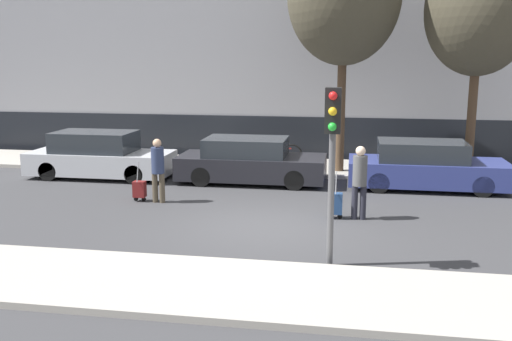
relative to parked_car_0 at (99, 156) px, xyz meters
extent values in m
plane|color=#38383A|center=(6.13, -4.54, -0.69)|extent=(80.00, 80.00, 0.00)
cube|color=#A39E93|center=(6.13, -8.29, -0.63)|extent=(28.00, 2.50, 0.12)
cube|color=#A39E93|center=(6.13, 2.46, -0.63)|extent=(28.00, 3.00, 0.12)
cube|color=gray|center=(6.13, 6.32, 4.05)|extent=(28.00, 3.33, 9.47)
cube|color=black|center=(6.13, 4.64, 0.11)|extent=(27.44, 0.06, 1.60)
cube|color=#B7BABF|center=(0.06, 0.00, -0.20)|extent=(4.60, 1.74, 0.70)
cube|color=#23282D|center=(-0.13, 0.00, 0.48)|extent=(2.53, 1.53, 0.65)
cylinder|color=black|center=(1.48, -0.78, -0.39)|extent=(0.60, 0.18, 0.60)
cylinder|color=black|center=(1.48, 0.78, -0.39)|extent=(0.60, 0.18, 0.60)
cylinder|color=black|center=(-1.37, -0.78, -0.39)|extent=(0.60, 0.18, 0.60)
cylinder|color=black|center=(-1.37, 0.78, -0.39)|extent=(0.60, 0.18, 0.60)
cube|color=black|center=(5.00, 0.07, -0.20)|extent=(4.54, 1.84, 0.70)
cube|color=#23282D|center=(4.82, 0.07, 0.43)|extent=(2.49, 1.62, 0.55)
cylinder|color=black|center=(6.41, -0.77, -0.39)|extent=(0.60, 0.18, 0.60)
cylinder|color=black|center=(6.41, 0.90, -0.39)|extent=(0.60, 0.18, 0.60)
cylinder|color=black|center=(3.59, -0.77, -0.39)|extent=(0.60, 0.18, 0.60)
cylinder|color=black|center=(3.59, 0.90, -0.39)|extent=(0.60, 0.18, 0.60)
cube|color=navy|center=(10.26, 0.11, -0.20)|extent=(4.58, 1.85, 0.70)
cube|color=#23282D|center=(10.07, 0.11, 0.44)|extent=(2.52, 1.63, 0.57)
cylinder|color=black|center=(11.67, -0.72, -0.39)|extent=(0.60, 0.18, 0.60)
cylinder|color=black|center=(11.67, 0.95, -0.39)|extent=(0.60, 0.18, 0.60)
cylinder|color=black|center=(8.84, -0.72, -0.39)|extent=(0.60, 0.18, 0.60)
cylinder|color=black|center=(8.84, 0.95, -0.39)|extent=(0.60, 0.18, 0.60)
cylinder|color=#4C4233|center=(2.87, -2.80, -0.29)|extent=(0.15, 0.15, 0.80)
cylinder|color=#4C4233|center=(3.07, -2.81, -0.29)|extent=(0.15, 0.15, 0.80)
cylinder|color=#283351|center=(2.97, -2.80, 0.46)|extent=(0.34, 0.34, 0.70)
sphere|color=tan|center=(2.97, -2.80, 0.92)|extent=(0.23, 0.23, 0.23)
cube|color=maroon|center=(2.42, -2.78, -0.35)|extent=(0.32, 0.24, 0.43)
cylinder|color=black|center=(2.31, -2.78, -0.63)|extent=(0.12, 0.03, 0.12)
cylinder|color=black|center=(2.53, -2.78, -0.63)|extent=(0.12, 0.03, 0.12)
cylinder|color=gray|center=(2.42, -2.85, 0.14)|extent=(0.02, 0.19, 0.53)
cylinder|color=#23232D|center=(8.15, -3.55, -0.27)|extent=(0.15, 0.15, 0.83)
cylinder|color=#23232D|center=(8.35, -3.54, -0.27)|extent=(0.15, 0.15, 0.83)
cylinder|color=#4C4C4C|center=(8.25, -3.55, 0.50)|extent=(0.34, 0.34, 0.72)
sphere|color=beige|center=(8.25, -3.55, 0.98)|extent=(0.23, 0.23, 0.23)
cube|color=navy|center=(7.70, -3.58, -0.31)|extent=(0.32, 0.24, 0.51)
cylinder|color=black|center=(7.58, -3.58, -0.63)|extent=(0.12, 0.03, 0.12)
cylinder|color=black|center=(7.81, -3.58, -0.63)|extent=(0.12, 0.03, 0.12)
cylinder|color=gray|center=(7.70, -3.65, 0.22)|extent=(0.02, 0.19, 0.53)
cylinder|color=#515154|center=(7.69, -6.79, 0.97)|extent=(0.12, 0.12, 3.32)
cube|color=black|center=(7.69, -6.97, 2.23)|extent=(0.28, 0.24, 0.80)
sphere|color=red|center=(7.69, -7.12, 2.50)|extent=(0.15, 0.15, 0.15)
sphere|color=gold|center=(7.69, -7.12, 2.23)|extent=(0.15, 0.15, 0.15)
sphere|color=green|center=(7.69, -7.12, 1.97)|extent=(0.15, 0.15, 0.15)
torus|color=black|center=(5.97, 2.69, -0.21)|extent=(0.72, 0.06, 0.72)
torus|color=black|center=(4.92, 2.69, -0.21)|extent=(0.72, 0.06, 0.72)
cylinder|color=maroon|center=(5.45, 2.69, -0.01)|extent=(1.00, 0.05, 0.05)
cylinder|color=maroon|center=(5.26, 2.69, 0.19)|extent=(0.04, 0.04, 0.40)
cylinder|color=#4C3826|center=(7.65, 1.81, 1.43)|extent=(0.28, 0.28, 3.99)
cylinder|color=#4C3826|center=(11.73, 1.79, 1.24)|extent=(0.28, 0.28, 3.63)
ellipsoid|color=#423D2D|center=(11.73, 1.79, 4.55)|extent=(3.26, 3.26, 3.99)
camera|label=1|loc=(8.03, -17.01, 3.16)|focal=40.00mm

